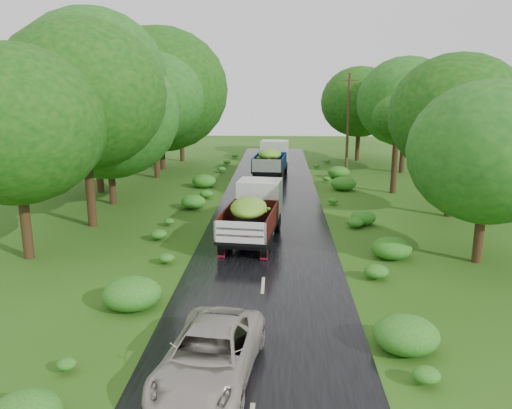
# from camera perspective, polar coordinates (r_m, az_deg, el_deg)

# --- Properties ---
(ground) EXTENTS (120.00, 120.00, 0.00)m
(ground) POSITION_cam_1_polar(r_m,az_deg,el_deg) (15.59, 0.29, -14.98)
(ground) COLOR #23470F
(ground) RESTS_ON ground
(road) EXTENTS (6.50, 80.00, 0.02)m
(road) POSITION_cam_1_polar(r_m,az_deg,el_deg) (20.12, 0.90, -8.12)
(road) COLOR black
(road) RESTS_ON ground
(road_lines) EXTENTS (0.12, 69.60, 0.00)m
(road_lines) POSITION_cam_1_polar(r_m,az_deg,el_deg) (21.05, 0.98, -7.08)
(road_lines) COLOR #BFB78C
(road_lines) RESTS_ON road
(truck_near) EXTENTS (2.93, 6.48, 2.63)m
(truck_near) POSITION_cam_1_polar(r_m,az_deg,el_deg) (24.16, -0.27, -0.69)
(truck_near) COLOR black
(truck_near) RESTS_ON ground
(truck_far) EXTENTS (2.92, 6.71, 2.74)m
(truck_far) POSITION_cam_1_polar(r_m,az_deg,el_deg) (41.11, 1.81, 5.36)
(truck_far) COLOR black
(truck_far) RESTS_ON ground
(car) EXTENTS (2.82, 5.12, 1.36)m
(car) POSITION_cam_1_polar(r_m,az_deg,el_deg) (13.40, -5.29, -16.77)
(car) COLOR #A9A096
(car) RESTS_ON road
(utility_pole) EXTENTS (1.47, 0.25, 8.35)m
(utility_pole) POSITION_cam_1_polar(r_m,az_deg,el_deg) (43.29, 10.47, 9.23)
(utility_pole) COLOR #382616
(utility_pole) RESTS_ON ground
(trees_left) EXTENTS (7.10, 32.20, 9.98)m
(trees_left) POSITION_cam_1_polar(r_m,az_deg,el_deg) (36.78, -14.50, 11.87)
(trees_left) COLOR black
(trees_left) RESTS_ON ground
(trees_right) EXTENTS (6.78, 32.88, 7.83)m
(trees_right) POSITION_cam_1_polar(r_m,az_deg,el_deg) (37.58, 17.05, 10.11)
(trees_right) COLOR black
(trees_right) RESTS_ON ground
(shrubs) EXTENTS (11.90, 44.00, 0.70)m
(shrubs) POSITION_cam_1_polar(r_m,az_deg,el_deg) (28.58, 1.47, -0.78)
(shrubs) COLOR #1A6317
(shrubs) RESTS_ON ground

